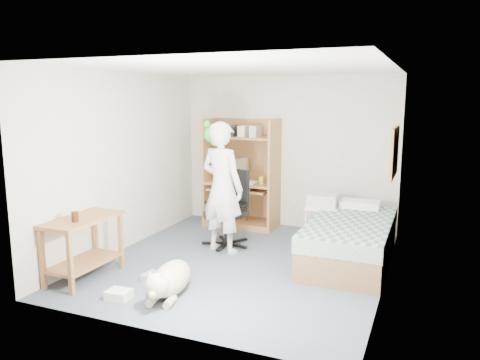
{
  "coord_description": "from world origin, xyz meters",
  "views": [
    {
      "loc": [
        2.22,
        -5.44,
        2.15
      ],
      "look_at": [
        -0.15,
        0.31,
        1.05
      ],
      "focal_mm": 35.0,
      "sensor_mm": 36.0,
      "label": 1
    }
  ],
  "objects_px": {
    "computer_hutch": "(242,178)",
    "bed": "(350,240)",
    "person": "(222,188)",
    "office_chair": "(229,219)",
    "side_desk": "(83,239)",
    "dog": "(170,279)",
    "printer_cart": "(322,219)"
  },
  "relations": [
    {
      "from": "computer_hutch",
      "to": "bed",
      "type": "relative_size",
      "value": 0.89
    },
    {
      "from": "computer_hutch",
      "to": "person",
      "type": "relative_size",
      "value": 0.98
    },
    {
      "from": "office_chair",
      "to": "computer_hutch",
      "type": "bearing_deg",
      "value": 116.88
    },
    {
      "from": "side_desk",
      "to": "office_chair",
      "type": "bearing_deg",
      "value": 59.54
    },
    {
      "from": "person",
      "to": "office_chair",
      "type": "bearing_deg",
      "value": -68.77
    },
    {
      "from": "dog",
      "to": "printer_cart",
      "type": "bearing_deg",
      "value": 54.97
    },
    {
      "from": "computer_hutch",
      "to": "bed",
      "type": "bearing_deg",
      "value": -29.29
    },
    {
      "from": "bed",
      "to": "printer_cart",
      "type": "distance_m",
      "value": 0.79
    },
    {
      "from": "bed",
      "to": "person",
      "type": "xyz_separation_m",
      "value": [
        -1.73,
        -0.28,
        0.63
      ]
    },
    {
      "from": "side_desk",
      "to": "office_chair",
      "type": "distance_m",
      "value": 2.14
    },
    {
      "from": "side_desk",
      "to": "person",
      "type": "xyz_separation_m",
      "value": [
        1.12,
        1.53,
        0.42
      ]
    },
    {
      "from": "bed",
      "to": "person",
      "type": "bearing_deg",
      "value": -170.77
    },
    {
      "from": "person",
      "to": "printer_cart",
      "type": "height_order",
      "value": "person"
    },
    {
      "from": "bed",
      "to": "dog",
      "type": "relative_size",
      "value": 1.81
    },
    {
      "from": "computer_hutch",
      "to": "bed",
      "type": "height_order",
      "value": "computer_hutch"
    },
    {
      "from": "side_desk",
      "to": "dog",
      "type": "relative_size",
      "value": 0.89
    },
    {
      "from": "side_desk",
      "to": "printer_cart",
      "type": "distance_m",
      "value": 3.37
    },
    {
      "from": "office_chair",
      "to": "person",
      "type": "relative_size",
      "value": 0.6
    },
    {
      "from": "computer_hutch",
      "to": "printer_cart",
      "type": "height_order",
      "value": "computer_hutch"
    },
    {
      "from": "person",
      "to": "printer_cart",
      "type": "distance_m",
      "value": 1.6
    },
    {
      "from": "office_chair",
      "to": "bed",
      "type": "bearing_deg",
      "value": 13.95
    },
    {
      "from": "office_chair",
      "to": "dog",
      "type": "xyz_separation_m",
      "value": [
        0.12,
        -1.88,
        -0.21
      ]
    },
    {
      "from": "printer_cart",
      "to": "bed",
      "type": "bearing_deg",
      "value": -51.33
    },
    {
      "from": "computer_hutch",
      "to": "printer_cart",
      "type": "xyz_separation_m",
      "value": [
        1.49,
        -0.52,
        -0.44
      ]
    },
    {
      "from": "computer_hutch",
      "to": "side_desk",
      "type": "xyz_separation_m",
      "value": [
        -0.85,
        -2.94,
        -0.33
      ]
    },
    {
      "from": "computer_hutch",
      "to": "person",
      "type": "distance_m",
      "value": 1.43
    },
    {
      "from": "bed",
      "to": "dog",
      "type": "xyz_separation_m",
      "value": [
        -1.65,
        -1.86,
        -0.1
      ]
    },
    {
      "from": "bed",
      "to": "side_desk",
      "type": "xyz_separation_m",
      "value": [
        -2.85,
        -1.82,
        0.21
      ]
    },
    {
      "from": "computer_hutch",
      "to": "dog",
      "type": "relative_size",
      "value": 1.61
    },
    {
      "from": "side_desk",
      "to": "dog",
      "type": "height_order",
      "value": "side_desk"
    },
    {
      "from": "dog",
      "to": "computer_hutch",
      "type": "bearing_deg",
      "value": 86.54
    },
    {
      "from": "dog",
      "to": "printer_cart",
      "type": "height_order",
      "value": "printer_cart"
    }
  ]
}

